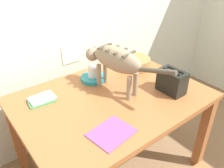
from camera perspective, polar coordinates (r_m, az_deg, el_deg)
name	(u,v)px	position (r m, az deg, el deg)	size (l,w,h in m)	color
wall_rear	(65,7)	(1.99, -11.56, 18.22)	(4.49, 0.11, 2.50)	silver
dining_table	(112,106)	(1.70, 0.00, -5.37)	(1.33, 0.97, 0.74)	#A15E32
cat	(115,60)	(1.62, 0.78, 5.88)	(0.21, 0.73, 0.34)	gray
saucer_bowl	(94,78)	(1.86, -4.55, 1.50)	(0.20, 0.20, 0.03)	teal
coffee_mug	(94,71)	(1.83, -4.53, 3.19)	(0.13, 0.08, 0.09)	white
magazine	(111,133)	(1.35, -0.16, -12.03)	(0.24, 0.20, 0.01)	#964691
book_stack	(42,99)	(1.67, -17.08, -3.68)	(0.19, 0.13, 0.03)	#479F5B
wicker_basket	(134,63)	(2.04, 5.55, 5.30)	(0.28, 0.28, 0.09)	olive
toaster	(172,81)	(1.72, 14.62, 0.62)	(0.12, 0.20, 0.18)	black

